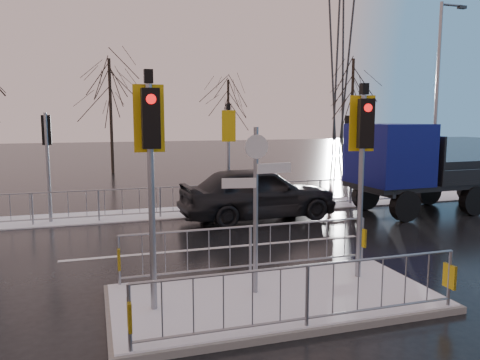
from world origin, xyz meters
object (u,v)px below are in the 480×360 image
object	(u,v)px
car_far_lane	(258,193)
flatbed_truck	(411,166)
street_lamp_right	(438,93)
traffic_island	(273,281)

from	to	relation	value
car_far_lane	flatbed_truck	xyz separation A→B (m)	(5.49, -0.69, 0.79)
car_far_lane	flatbed_truck	size ratio (longest dim) A/B	0.75
car_far_lane	street_lamp_right	xyz separation A→B (m)	(8.46, 1.66, 3.50)
traffic_island	flatbed_truck	size ratio (longest dim) A/B	0.86
flatbed_truck	car_far_lane	bearing A→B (deg)	172.84
street_lamp_right	car_far_lane	bearing A→B (deg)	-168.91
flatbed_truck	street_lamp_right	xyz separation A→B (m)	(2.97, 2.35, 2.70)
flatbed_truck	traffic_island	bearing A→B (deg)	-141.10
traffic_island	flatbed_truck	bearing A→B (deg)	38.90
car_far_lane	street_lamp_right	bearing A→B (deg)	-82.04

